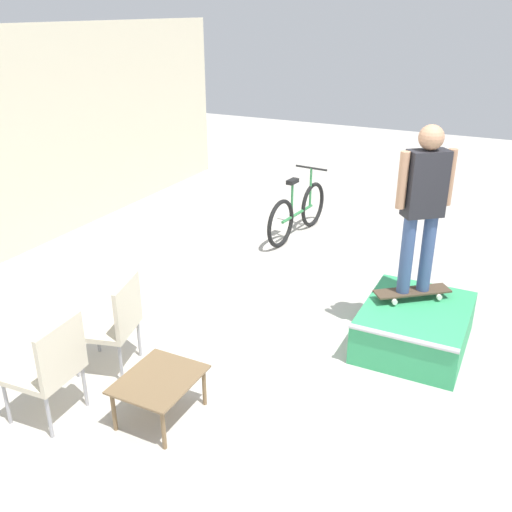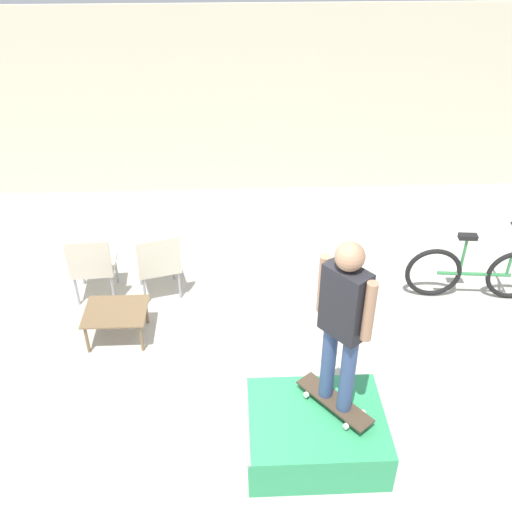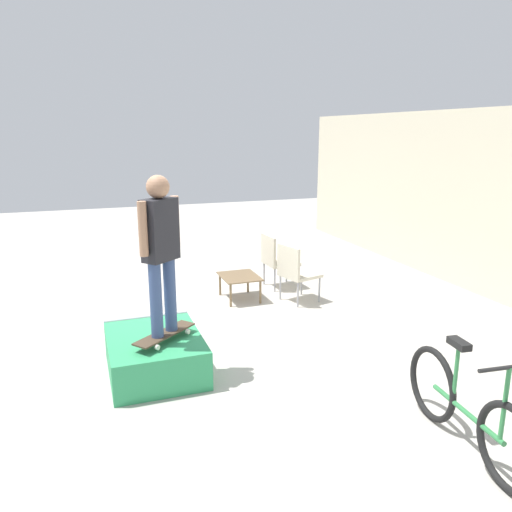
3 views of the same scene
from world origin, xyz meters
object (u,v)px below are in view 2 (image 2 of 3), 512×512
(skate_ramp_box, at_px, (314,432))
(patio_chair_left, at_px, (92,264))
(person_skater, at_px, (343,316))
(coffee_table, at_px, (116,314))
(skateboard_on_ramp, at_px, (334,401))
(bicycle, at_px, (474,273))
(patio_chair_right, at_px, (158,262))

(skate_ramp_box, bearing_deg, patio_chair_left, 135.25)
(skate_ramp_box, height_order, person_skater, person_skater)
(patio_chair_left, bearing_deg, coffee_table, 113.02)
(skateboard_on_ramp, distance_m, coffee_table, 2.75)
(skate_ramp_box, bearing_deg, coffee_table, 141.33)
(person_skater, relative_size, bicycle, 0.99)
(skate_ramp_box, relative_size, skateboard_on_ramp, 1.74)
(patio_chair_left, bearing_deg, skate_ramp_box, 131.74)
(skate_ramp_box, distance_m, person_skater, 1.32)
(skateboard_on_ramp, height_order, coffee_table, skateboard_on_ramp)
(patio_chair_right, height_order, bicycle, bicycle)
(patio_chair_left, distance_m, bicycle, 4.77)
(skate_ramp_box, height_order, skateboard_on_ramp, skateboard_on_ramp)
(skateboard_on_ramp, bearing_deg, patio_chair_right, 179.26)
(skateboard_on_ramp, height_order, person_skater, person_skater)
(skateboard_on_ramp, distance_m, person_skater, 1.00)
(person_skater, xyz_separation_m, patio_chair_right, (-1.83, 2.35, -1.00))
(coffee_table, height_order, bicycle, bicycle)
(coffee_table, xyz_separation_m, patio_chair_right, (0.42, 0.79, 0.18))
(skate_ramp_box, distance_m, patio_chair_left, 3.48)
(skate_ramp_box, relative_size, person_skater, 0.76)
(skateboard_on_ramp, distance_m, patio_chair_left, 3.53)
(patio_chair_right, bearing_deg, skate_ramp_box, 108.86)
(skateboard_on_ramp, relative_size, person_skater, 0.44)
(person_skater, bearing_deg, skate_ramp_box, -100.65)
(patio_chair_right, bearing_deg, bicycle, 161.95)
(skate_ramp_box, bearing_deg, patio_chair_right, 124.03)
(coffee_table, relative_size, patio_chair_left, 0.77)
(skateboard_on_ramp, xyz_separation_m, patio_chair_right, (-1.83, 2.35, 0.01))
(bicycle, bearing_deg, coffee_table, -166.53)
(patio_chair_right, relative_size, bicycle, 0.54)
(bicycle, bearing_deg, person_skater, -128.82)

